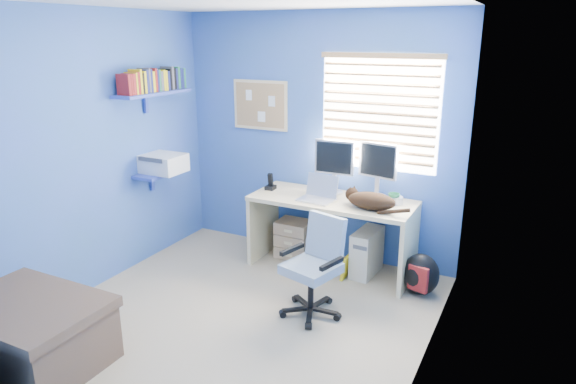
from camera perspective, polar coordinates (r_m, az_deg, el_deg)
The scene contains 22 objects.
floor at distance 4.41m, azimuth -5.72°, elevation -13.88°, with size 3.00×3.20×0.00m, color gray.
wall_back at distance 5.30m, azimuth 3.20°, elevation 6.01°, with size 3.00×0.01×2.50m, color #3868A2.
wall_front at distance 2.79m, azimuth -24.41°, elevation -5.79°, with size 3.00×0.01×2.50m, color #3868A2.
wall_left at distance 4.88m, azimuth -21.25°, elevation 3.93°, with size 0.01×3.20×2.50m, color #3868A2.
wall_right at distance 3.38m, azimuth 15.69°, elevation -1.04°, with size 0.01×3.20×2.50m, color #3868A2.
desk at distance 5.12m, azimuth 4.86°, elevation -4.71°, with size 1.59×0.65×0.74m, color beige.
laptop at distance 4.89m, azimuth 3.17°, elevation 0.26°, with size 0.33×0.26×0.22m, color silver.
monitor_left at distance 5.11m, azimuth 5.20°, elevation 2.79°, with size 0.40×0.12×0.54m, color silver.
monitor_right at distance 5.04m, azimuth 9.96°, elevation 2.40°, with size 0.40×0.12×0.54m, color silver.
phone at distance 5.26m, azimuth -1.96°, elevation 1.18°, with size 0.09×0.11×0.17m, color black.
mug at distance 4.92m, azimuth 11.69°, elevation -0.72°, with size 0.10×0.09×0.10m, color #20733F.
cd_spindle at distance 4.92m, azimuth 11.92°, elevation -0.90°, with size 0.13×0.13×0.07m, color silver.
cat at distance 4.72m, azimuth 9.28°, elevation -0.99°, with size 0.44×0.23×0.16m, color black.
tower_pc at distance 5.12m, azimuth 8.75°, elevation -6.62°, with size 0.19×0.44×0.45m, color beige.
drawer_boxes at distance 5.44m, azimuth 0.69°, elevation -5.21°, with size 0.35×0.28×0.41m, color tan.
yellow_book at distance 5.03m, azimuth 6.44°, elevation -8.28°, with size 0.03×0.17×0.24m, color yellow.
backpack at distance 4.84m, azimuth 14.53°, elevation -8.83°, with size 0.33×0.25×0.39m, color black.
bed_corner at distance 4.18m, azimuth -26.65°, elevation -13.86°, with size 1.00×0.71×0.48m, color brown.
office_chair at distance 4.35m, azimuth 2.93°, elevation -9.59°, with size 0.59×0.59×0.84m.
window_blinds at distance 5.00m, azimuth 10.02°, elevation 8.61°, with size 1.15×0.05×1.10m.
corkboard at distance 5.52m, azimuth -3.11°, elevation 9.62°, with size 0.64×0.02×0.52m.
wall_shelves at distance 5.27m, azimuth -14.36°, elevation 7.49°, with size 0.42×0.90×1.05m.
Camera 1 is at (2.08, -3.17, 2.26)m, focal length 32.00 mm.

